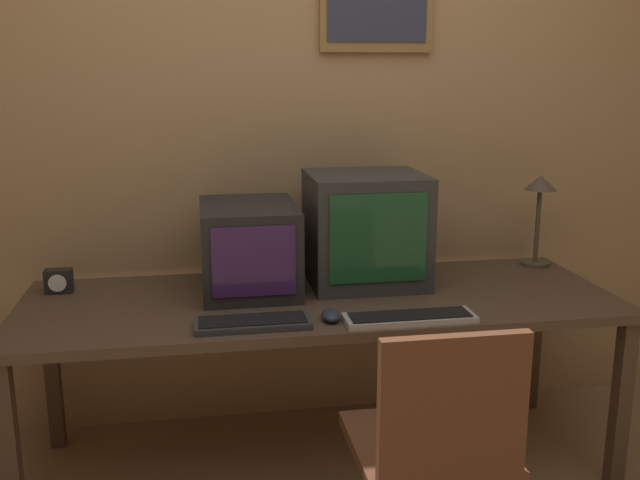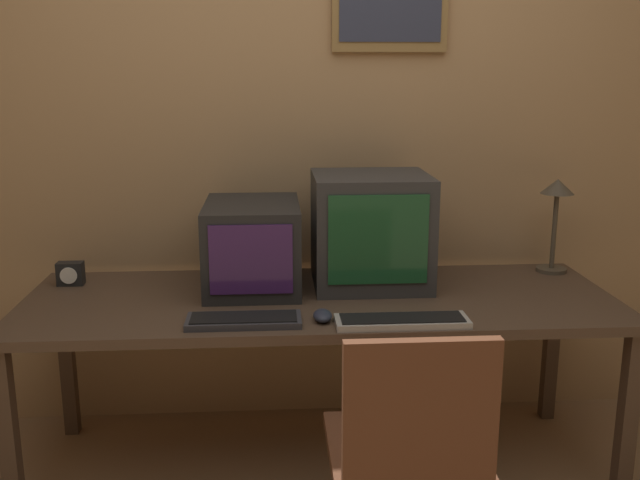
# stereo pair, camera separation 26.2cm
# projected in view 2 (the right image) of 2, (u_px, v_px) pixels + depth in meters

# --- Properties ---
(wall_back) EXTENTS (8.00, 0.08, 2.60)m
(wall_back) POSITION_uv_depth(u_px,v_px,m) (312.00, 126.00, 3.04)
(wall_back) COLOR tan
(wall_back) RESTS_ON ground_plane
(desk) EXTENTS (2.21, 0.79, 0.71)m
(desk) POSITION_uv_depth(u_px,v_px,m) (320.00, 312.00, 2.69)
(desk) COLOR #4C3828
(desk) RESTS_ON ground_plane
(monitor_left) EXTENTS (0.36, 0.49, 0.33)m
(monitor_left) POSITION_uv_depth(u_px,v_px,m) (253.00, 245.00, 2.76)
(monitor_left) COLOR black
(monitor_left) RESTS_ON desk
(monitor_right) EXTENTS (0.45, 0.42, 0.44)m
(monitor_right) POSITION_uv_depth(u_px,v_px,m) (370.00, 230.00, 2.79)
(monitor_right) COLOR #333333
(monitor_right) RESTS_ON desk
(keyboard_main) EXTENTS (0.38, 0.14, 0.03)m
(keyboard_main) POSITION_uv_depth(u_px,v_px,m) (244.00, 320.00, 2.38)
(keyboard_main) COLOR #333338
(keyboard_main) RESTS_ON desk
(keyboard_side) EXTENTS (0.45, 0.13, 0.03)m
(keyboard_side) POSITION_uv_depth(u_px,v_px,m) (402.00, 321.00, 2.38)
(keyboard_side) COLOR #A8A399
(keyboard_side) RESTS_ON desk
(mouse_near_keyboard) EXTENTS (0.06, 0.10, 0.04)m
(mouse_near_keyboard) POSITION_uv_depth(u_px,v_px,m) (323.00, 316.00, 2.41)
(mouse_near_keyboard) COLOR #282D3D
(mouse_near_keyboard) RESTS_ON desk
(desk_clock) EXTENTS (0.10, 0.06, 0.09)m
(desk_clock) POSITION_uv_depth(u_px,v_px,m) (70.00, 274.00, 2.81)
(desk_clock) COLOR black
(desk_clock) RESTS_ON desk
(desk_lamp) EXTENTS (0.14, 0.14, 0.39)m
(desk_lamp) POSITION_uv_depth(u_px,v_px,m) (556.00, 204.00, 2.94)
(desk_lamp) COLOR #4C4233
(desk_lamp) RESTS_ON desk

